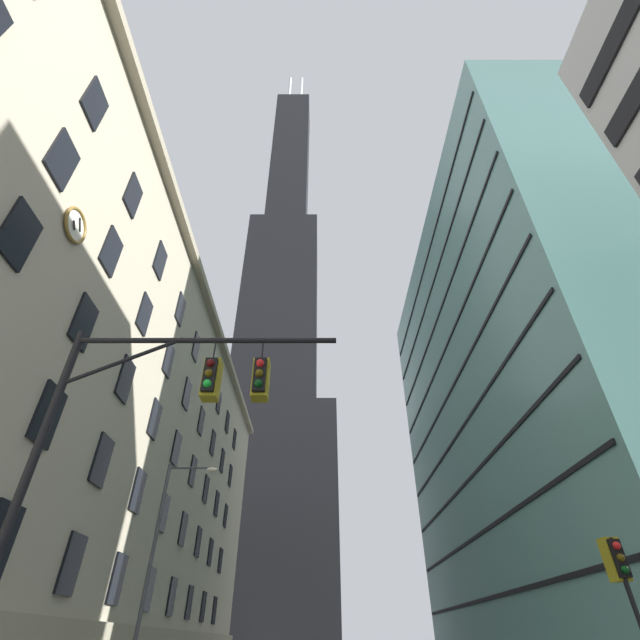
% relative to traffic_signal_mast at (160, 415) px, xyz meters
% --- Properties ---
extents(station_building, '(16.12, 59.09, 26.48)m').
position_rel_traffic_signal_mast_xyz_m(station_building, '(-14.11, 21.20, 7.56)').
color(station_building, '#B2A88E').
rests_on(station_building, ground).
extents(dark_skyscraper, '(27.56, 27.56, 202.62)m').
position_rel_traffic_signal_mast_xyz_m(dark_skyscraper, '(-6.81, 85.29, 53.52)').
color(dark_skyscraper, black).
rests_on(dark_skyscraper, ground).
extents(glass_office_midrise, '(15.64, 39.88, 40.24)m').
position_rel_traffic_signal_mast_xyz_m(glass_office_midrise, '(23.38, 27.18, 14.46)').
color(glass_office_midrise, slate).
rests_on(glass_office_midrise, ground).
extents(traffic_signal_mast, '(6.81, 0.63, 7.79)m').
position_rel_traffic_signal_mast_xyz_m(traffic_signal_mast, '(0.00, 0.00, 0.00)').
color(traffic_signal_mast, black).
rests_on(traffic_signal_mast, sidewalk_left).
extents(traffic_light_near_right, '(0.40, 0.63, 3.57)m').
position_rel_traffic_signal_mast_xyz_m(traffic_light_near_right, '(11.55, 3.67, -2.66)').
color(traffic_light_near_right, black).
rests_on(traffic_light_near_right, sidewalk_right).
extents(street_lamppost, '(2.54, 0.32, 8.56)m').
position_rel_traffic_signal_mast_xyz_m(street_lamppost, '(-3.56, 12.88, -0.46)').
color(street_lamppost, '#47474C').
rests_on(street_lamppost, sidewalk_left).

